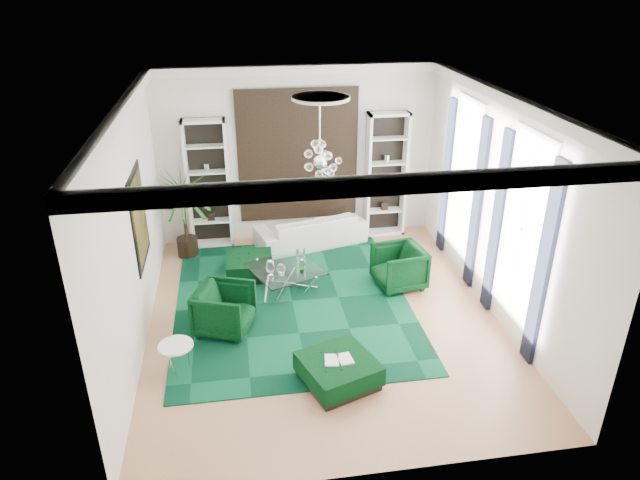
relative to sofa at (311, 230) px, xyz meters
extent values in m
cube|color=tan|center=(-0.19, -2.95, -0.36)|extent=(6.00, 7.00, 0.02)
cube|color=white|center=(-0.19, -2.95, 3.46)|extent=(6.00, 7.00, 0.02)
cube|color=silver|center=(-0.19, 0.56, 1.55)|extent=(6.00, 0.02, 3.80)
cube|color=silver|center=(-0.19, -6.46, 1.55)|extent=(6.00, 0.02, 3.80)
cube|color=silver|center=(-3.20, -2.95, 1.55)|extent=(0.02, 7.00, 3.80)
cube|color=silver|center=(2.82, -2.95, 1.55)|extent=(0.02, 7.00, 3.80)
cylinder|color=white|center=(-0.19, -2.65, 3.42)|extent=(0.90, 0.90, 0.05)
cube|color=black|center=(-0.19, 0.51, 1.55)|extent=(2.50, 0.06, 2.80)
cube|color=black|center=(-3.16, -2.35, 1.50)|extent=(0.04, 1.30, 1.60)
cube|color=white|center=(2.80, -3.85, 1.55)|extent=(0.03, 1.10, 2.90)
cube|color=black|center=(2.76, -4.63, 1.30)|extent=(0.07, 0.30, 3.25)
cube|color=black|center=(2.76, -3.07, 1.30)|extent=(0.07, 0.30, 3.25)
cube|color=white|center=(2.80, -1.45, 1.55)|extent=(0.03, 1.10, 2.90)
cube|color=black|center=(2.76, -2.23, 1.30)|extent=(0.07, 0.30, 3.25)
cube|color=black|center=(2.76, -0.67, 1.30)|extent=(0.07, 0.30, 3.25)
cube|color=black|center=(-0.68, -2.37, -0.34)|extent=(4.20, 5.00, 0.02)
imported|color=silver|center=(0.00, 0.00, 0.00)|extent=(2.56, 1.53, 0.70)
imported|color=black|center=(-1.89, -3.07, 0.06)|extent=(1.14, 1.12, 0.81)
imported|color=black|center=(1.41, -2.08, 0.06)|extent=(1.01, 0.99, 0.81)
cube|color=black|center=(-1.40, -1.23, -0.15)|extent=(0.93, 0.93, 0.40)
cube|color=black|center=(-0.26, -4.71, -0.15)|extent=(1.28, 1.28, 0.40)
cube|color=white|center=(-0.26, -4.71, 0.07)|extent=(0.42, 0.28, 0.03)
cylinder|color=white|center=(-2.61, -4.12, -0.10)|extent=(0.59, 0.59, 0.50)
imported|color=#185519|center=(-0.44, -2.06, 0.18)|extent=(0.15, 0.14, 0.24)
camera|label=1|loc=(-1.57, -11.32, 5.20)|focal=32.00mm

